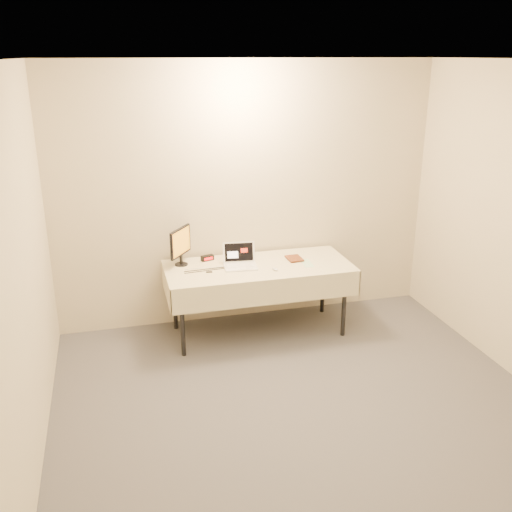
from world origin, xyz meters
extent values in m
plane|color=#4D4D52|center=(0.00, 0.00, 0.00)|extent=(5.00, 5.00, 0.00)
cube|color=beige|center=(0.00, 2.50, 1.35)|extent=(4.00, 0.10, 2.70)
cylinder|color=black|center=(-0.82, 1.75, 0.34)|extent=(0.04, 0.04, 0.69)
cylinder|color=black|center=(0.82, 1.75, 0.34)|extent=(0.04, 0.04, 0.69)
cylinder|color=black|center=(-0.82, 2.34, 0.34)|extent=(0.04, 0.04, 0.69)
cylinder|color=black|center=(0.82, 2.34, 0.34)|extent=(0.04, 0.04, 0.69)
cube|color=gray|center=(0.00, 2.04, 0.71)|extent=(1.80, 0.75, 0.04)
cube|color=beige|center=(0.00, 2.04, 0.73)|extent=(1.86, 0.81, 0.01)
cube|color=beige|center=(0.00, 1.64, 0.60)|extent=(1.86, 0.01, 0.25)
cube|color=beige|center=(0.00, 2.45, 0.60)|extent=(1.86, 0.01, 0.25)
cube|color=beige|center=(-0.93, 2.04, 0.60)|extent=(0.01, 0.81, 0.25)
cube|color=beige|center=(0.93, 2.04, 0.60)|extent=(0.01, 0.81, 0.25)
cube|color=white|center=(-0.19, 2.02, 0.75)|extent=(0.34, 0.26, 0.02)
cube|color=white|center=(-0.17, 2.16, 0.86)|extent=(0.33, 0.09, 0.21)
cube|color=black|center=(-0.17, 2.16, 0.86)|extent=(0.29, 0.07, 0.18)
cylinder|color=black|center=(-0.74, 2.25, 0.74)|extent=(0.18, 0.18, 0.01)
cube|color=black|center=(-0.74, 2.25, 0.80)|extent=(0.03, 0.03, 0.09)
cube|color=black|center=(-0.74, 2.25, 0.98)|extent=(0.24, 0.32, 0.28)
cube|color=orange|center=(-0.74, 2.25, 0.98)|extent=(0.20, 0.27, 0.24)
imported|color=#9B481C|center=(0.33, 2.12, 0.84)|extent=(0.15, 0.02, 0.20)
cube|color=black|center=(-0.47, 2.32, 0.76)|extent=(0.14, 0.09, 0.05)
cube|color=#FF0D0C|center=(-0.46, 2.29, 0.76)|extent=(0.09, 0.03, 0.02)
ellipsoid|color=silver|center=(0.12, 1.87, 0.75)|extent=(0.06, 0.09, 0.02)
cube|color=#B1DDB0|center=(0.49, 1.98, 0.74)|extent=(0.11, 0.25, 0.00)
cube|color=black|center=(-0.51, 1.98, 0.74)|extent=(0.06, 0.03, 0.01)
camera|label=1|loc=(-1.38, -3.11, 2.73)|focal=40.00mm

